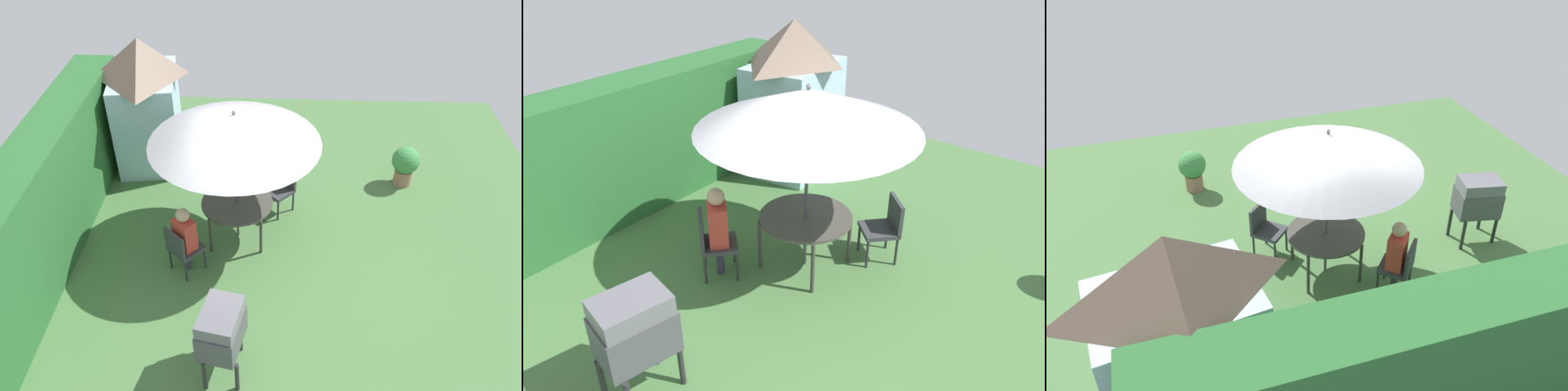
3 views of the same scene
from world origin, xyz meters
TOP-DOWN VIEW (x-y plane):
  - ground_plane at (0.00, 0.00)m, footprint 11.00×11.00m
  - hedge_backdrop at (0.00, 3.50)m, footprint 6.54×0.79m
  - garden_shed at (2.70, 2.43)m, footprint 1.93×1.52m
  - patio_table at (0.34, 0.44)m, footprint 1.21×1.21m
  - patio_umbrella at (0.34, 0.44)m, footprint 2.72×2.72m
  - bbq_grill at (-2.36, 0.42)m, footprint 0.79×0.63m
  - chair_near_shed at (-0.56, 1.25)m, footprint 0.65×0.65m
  - chair_far_side at (1.13, -0.32)m, footprint 0.65×0.65m
  - person_in_red at (-0.50, 1.19)m, footprint 0.41×0.41m

SIDE VIEW (x-z plane):
  - ground_plane at x=0.00m, z-range 0.00..0.00m
  - chair_near_shed at x=-0.56m, z-range 0.07..0.97m
  - chair_far_side at x=1.13m, z-range 0.07..0.97m
  - patio_table at x=0.34m, z-range 0.32..1.08m
  - person_in_red at x=-0.50m, z-range 0.15..1.41m
  - bbq_grill at x=-2.36m, z-range 0.25..1.45m
  - hedge_backdrop at x=0.00m, z-range 0.00..2.07m
  - garden_shed at x=2.70m, z-range 0.03..2.69m
  - patio_umbrella at x=0.34m, z-range 0.94..3.45m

